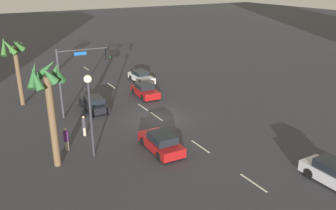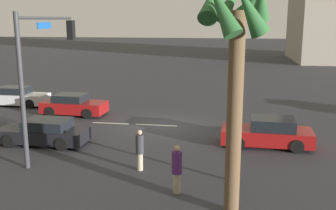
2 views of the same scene
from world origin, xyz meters
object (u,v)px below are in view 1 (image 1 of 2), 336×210
traffic_signal (77,70)px  streetlamp (90,101)px  car_0 (336,175)px  pedestrian_0 (66,139)px  palm_tree_1 (48,91)px  pedestrian_1 (84,125)px  palm_tree_0 (14,56)px  car_1 (161,142)px  car_3 (141,77)px  car_2 (145,91)px  car_4 (94,103)px

traffic_signal → streetlamp: size_ratio=1.05×
car_0 → pedestrian_0: size_ratio=2.48×
traffic_signal → palm_tree_1: (-8.25, 4.21, 1.05)m
pedestrian_1 → traffic_signal: bearing=-13.3°
palm_tree_0 → palm_tree_1: bearing=-179.4°
traffic_signal → palm_tree_1: 9.32m
traffic_signal → streetlamp: bearing=169.2°
car_1 → traffic_signal: (10.00, 3.07, 3.66)m
car_1 → car_3: size_ratio=1.01×
car_2 → palm_tree_0: palm_tree_0 is taller
car_4 → palm_tree_0: (4.86, 5.94, 4.42)m
palm_tree_0 → car_4: bearing=-129.3°
car_2 → traffic_signal: (-1.90, 7.70, 3.68)m
car_4 → streetlamp: (-9.20, 3.17, 3.67)m
car_0 → car_3: size_ratio=1.01×
car_0 → palm_tree_1: bearing=52.4°
car_0 → traffic_signal: bearing=27.9°
pedestrian_1 → car_0: bearing=-142.6°
car_2 → streetlamp: 14.26m
car_4 → car_3: bearing=-53.1°
streetlamp → palm_tree_1: size_ratio=0.83×
car_2 → palm_tree_1: size_ratio=0.57×
car_0 → palm_tree_1: size_ratio=0.60×
car_2 → pedestrian_1: 10.91m
pedestrian_1 → palm_tree_0: (10.34, 3.28, 4.10)m
streetlamp → car_0: bearing=-133.2°
traffic_signal → car_2: bearing=-76.1°
car_4 → pedestrian_1: 6.11m
traffic_signal → pedestrian_0: bearing=154.8°
car_4 → traffic_signal: (-0.91, 1.59, 3.71)m
car_3 → pedestrian_1: bearing=137.0°
car_3 → streetlamp: size_ratio=0.71×
car_1 → car_4: bearing=7.7°
streetlamp → pedestrian_1: (3.72, -0.50, -3.36)m
car_1 → palm_tree_0: bearing=25.2°
palm_tree_1 → car_0: bearing=-127.6°
car_0 → streetlamp: bearing=46.8°
car_0 → palm_tree_1: (11.16, 14.48, 4.69)m
pedestrian_1 → palm_tree_0: 11.60m
car_1 → pedestrian_1: size_ratio=2.55×
car_1 → palm_tree_1: palm_tree_1 is taller
car_3 → pedestrian_0: size_ratio=2.45×
streetlamp → palm_tree_0: (14.06, 2.77, 0.75)m
car_0 → car_2: bearing=6.9°
traffic_signal → car_1: bearing=-162.9°
streetlamp → palm_tree_1: palm_tree_1 is taller
car_2 → pedestrian_0: size_ratio=2.36×
car_2 → streetlamp: bearing=137.7°
car_2 → palm_tree_0: (3.86, 12.05, 4.39)m
car_2 → palm_tree_0: bearing=72.2°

